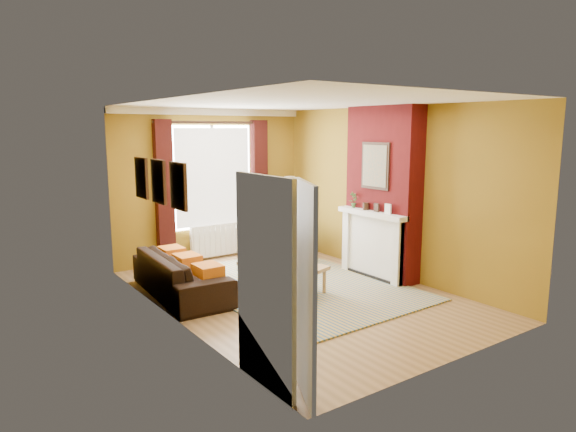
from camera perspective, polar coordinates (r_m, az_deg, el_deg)
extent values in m
plane|color=brown|center=(7.74, 1.08, -8.68)|extent=(5.50, 5.50, 0.00)
cube|color=olive|center=(9.75, -8.48, 3.47)|extent=(3.80, 0.02, 2.80)
cube|color=olive|center=(5.47, 18.36, -1.75)|extent=(3.80, 0.02, 2.80)
cube|color=olive|center=(8.66, 11.32, 2.62)|extent=(0.02, 5.50, 2.80)
cube|color=olive|center=(6.49, -12.57, 0.25)|extent=(0.02, 5.50, 2.80)
cube|color=white|center=(7.35, 1.15, 12.51)|extent=(3.80, 5.50, 0.01)
cube|color=#4B0A0B|center=(8.54, 10.51, 2.54)|extent=(0.35, 1.40, 2.80)
cube|color=white|center=(8.55, 9.42, -3.21)|extent=(0.12, 1.30, 1.10)
cube|color=white|center=(8.41, 9.27, 0.27)|extent=(0.22, 1.40, 0.08)
cube|color=white|center=(8.15, 12.17, -4.15)|extent=(0.16, 0.14, 1.04)
cube|color=white|center=(8.95, 6.72, -2.75)|extent=(0.16, 0.14, 1.04)
cube|color=black|center=(8.59, 9.54, -3.83)|extent=(0.06, 0.80, 0.90)
cube|color=black|center=(8.68, 9.37, -6.54)|extent=(0.20, 1.00, 0.06)
cube|color=white|center=(8.16, 11.06, 0.78)|extent=(0.03, 0.12, 0.16)
cube|color=black|center=(8.33, 9.82, 0.93)|extent=(0.03, 0.10, 0.14)
cylinder|color=black|center=(8.51, 8.64, 1.08)|extent=(0.10, 0.10, 0.12)
cube|color=black|center=(8.36, 9.69, 5.52)|extent=(0.03, 0.60, 0.75)
cube|color=#B1703B|center=(8.35, 9.59, 5.51)|extent=(0.01, 0.52, 0.66)
cube|color=white|center=(9.67, -8.57, 11.37)|extent=(3.80, 0.08, 0.12)
cube|color=white|center=(9.71, -8.42, 4.34)|extent=(1.60, 0.04, 1.90)
cube|color=white|center=(9.68, -8.31, 4.32)|extent=(1.50, 0.02, 1.80)
cube|color=white|center=(9.69, -8.37, 4.33)|extent=(0.06, 0.04, 1.90)
cube|color=#340D0B|center=(9.25, -13.57, 2.67)|extent=(0.30, 0.16, 2.50)
cube|color=#340D0B|center=(10.13, -3.20, 3.51)|extent=(0.30, 0.16, 2.50)
cylinder|color=black|center=(9.59, -8.32, 10.26)|extent=(2.30, 0.05, 0.05)
cube|color=white|center=(9.83, -8.06, -2.67)|extent=(1.00, 0.10, 0.60)
cube|color=white|center=(9.59, -10.30, -3.05)|extent=(0.04, 0.03, 0.56)
cube|color=white|center=(9.64, -9.70, -2.97)|extent=(0.04, 0.03, 0.56)
cube|color=white|center=(9.68, -9.12, -2.89)|extent=(0.04, 0.03, 0.56)
cube|color=white|center=(9.73, -8.53, -2.82)|extent=(0.04, 0.03, 0.56)
cube|color=white|center=(9.78, -7.96, -2.74)|extent=(0.04, 0.03, 0.56)
cube|color=white|center=(9.83, -7.39, -2.66)|extent=(0.04, 0.03, 0.56)
cube|color=white|center=(9.88, -6.82, -2.59)|extent=(0.04, 0.03, 0.56)
cube|color=white|center=(9.93, -6.26, -2.51)|extent=(0.04, 0.03, 0.56)
cube|color=white|center=(9.98, -5.71, -2.44)|extent=(0.04, 0.03, 0.56)
cube|color=black|center=(6.36, -12.09, 3.27)|extent=(0.04, 0.44, 0.58)
cube|color=gold|center=(6.37, -11.88, 3.28)|extent=(0.01, 0.38, 0.52)
cube|color=black|center=(6.96, -14.19, 3.72)|extent=(0.04, 0.44, 0.58)
cube|color=green|center=(6.97, -14.00, 3.74)|extent=(0.01, 0.38, 0.52)
cube|color=black|center=(7.57, -15.96, 4.10)|extent=(0.04, 0.44, 0.58)
cube|color=#CB323F|center=(7.58, -15.78, 4.12)|extent=(0.01, 0.38, 0.52)
cube|color=white|center=(4.81, -2.58, -7.72)|extent=(0.05, 0.94, 2.06)
cube|color=black|center=(4.82, -2.38, -7.68)|extent=(0.02, 0.80, 1.98)
cube|color=white|center=(4.63, 1.90, -8.40)|extent=(0.37, 0.74, 1.98)
imported|color=#3C692F|center=(8.72, 7.29, 1.81)|extent=(0.14, 0.10, 0.27)
cube|color=#C25C10|center=(7.28, -8.89, -5.95)|extent=(0.34, 0.40, 0.16)
cube|color=#C25C10|center=(7.90, -11.14, -4.78)|extent=(0.34, 0.40, 0.16)
cube|color=#C25C10|center=(8.44, -12.81, -3.92)|extent=(0.34, 0.40, 0.16)
cube|color=#2F5681|center=(8.13, 0.86, -7.68)|extent=(2.85, 3.87, 0.02)
imported|color=black|center=(7.80, -11.81, -6.35)|extent=(0.94, 2.17, 0.62)
imported|color=black|center=(9.64, -1.66, -2.95)|extent=(1.31, 1.26, 0.66)
cube|color=tan|center=(7.76, -0.60, -5.50)|extent=(1.01, 1.43, 0.05)
cylinder|color=tan|center=(7.29, 1.80, -8.29)|extent=(0.07, 0.07, 0.38)
cylinder|color=tan|center=(7.70, 4.05, -7.32)|extent=(0.07, 0.07, 0.38)
cylinder|color=tan|center=(7.99, -5.08, -6.70)|extent=(0.07, 0.07, 0.38)
cylinder|color=tan|center=(8.37, -2.68, -5.92)|extent=(0.07, 0.07, 0.38)
cylinder|color=#9F7745|center=(9.76, -3.34, -3.26)|extent=(0.51, 0.51, 0.51)
cylinder|color=black|center=(10.48, 0.19, -3.69)|extent=(0.27, 0.27, 0.03)
cylinder|color=black|center=(10.34, 0.19, 0.11)|extent=(0.03, 0.03, 1.38)
cone|color=beige|center=(10.25, 0.19, 3.96)|extent=(0.27, 0.27, 0.17)
imported|color=#999999|center=(7.36, 0.86, -6.03)|extent=(0.36, 0.34, 0.03)
imported|color=#999999|center=(7.98, -3.32, -4.80)|extent=(0.32, 0.37, 0.02)
imported|color=#999999|center=(7.80, 0.15, -4.87)|extent=(0.10, 0.10, 0.09)
cube|color=#29292C|center=(7.72, -2.87, -5.31)|extent=(0.14, 0.17, 0.02)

